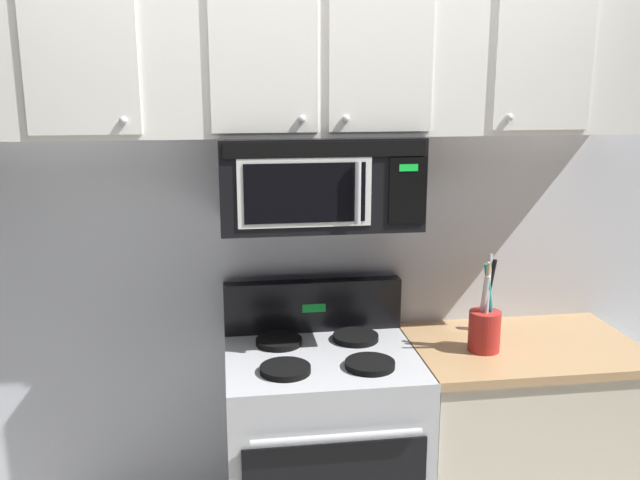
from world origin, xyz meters
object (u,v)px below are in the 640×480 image
over_range_microwave (318,181)px  utensil_crock_red (485,326)px  salt_shaker (480,319)px  stove_range (322,453)px

over_range_microwave → utensil_crock_red: over_range_microwave is taller
over_range_microwave → salt_shaker: size_ratio=7.87×
stove_range → utensil_crock_red: utensil_crock_red is taller
over_range_microwave → utensil_crock_red: bearing=-14.0°
utensil_crock_red → salt_shaker: size_ratio=4.10×
stove_range → over_range_microwave: 1.11m
stove_range → salt_shaker: size_ratio=11.61×
stove_range → utensil_crock_red: (0.65, -0.05, 0.53)m
stove_range → salt_shaker: 0.88m
stove_range → salt_shaker: bearing=14.1°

